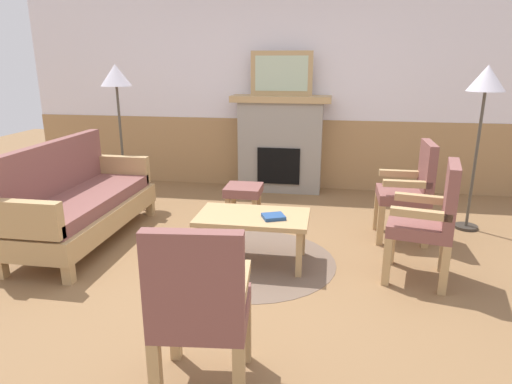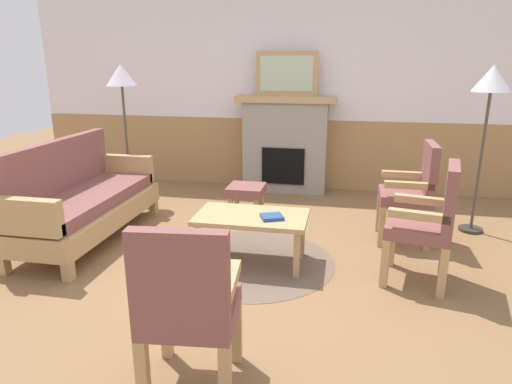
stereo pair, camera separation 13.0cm
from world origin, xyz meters
name	(u,v)px [view 2 (the right image)]	position (x,y,z in m)	size (l,w,h in m)	color
ground_plane	(248,262)	(0.00, 0.00, 0.00)	(14.00, 14.00, 0.00)	olive
wall_back	(289,92)	(0.00, 2.60, 1.31)	(7.20, 0.14, 2.70)	white
fireplace	(285,143)	(0.00, 2.35, 0.65)	(1.30, 0.44, 1.28)	gray
framed_picture	(287,73)	(0.00, 2.35, 1.56)	(0.80, 0.04, 0.56)	tan
couch	(83,201)	(-1.71, 0.23, 0.40)	(0.70, 1.80, 0.98)	tan
coffee_table	(252,221)	(0.03, 0.03, 0.39)	(0.96, 0.56, 0.44)	tan
round_rug	(252,261)	(0.03, 0.03, 0.00)	(1.47, 1.47, 0.01)	brown
book_on_table	(272,217)	(0.21, -0.03, 0.46)	(0.18, 0.16, 0.03)	navy
footstool	(246,192)	(-0.29, 1.21, 0.28)	(0.40, 0.40, 0.36)	tan
armchair_near_fireplace	(430,219)	(1.46, -0.07, 0.54)	(0.57, 0.57, 0.98)	tan
armchair_by_window_left	(414,188)	(1.46, 0.81, 0.54)	(0.49, 0.49, 0.98)	tan
armchair_front_left	(187,302)	(0.04, -1.62, 0.54)	(0.53, 0.53, 0.98)	tan
floor_lamp_by_couch	(122,84)	(-1.86, 1.49, 1.45)	(0.36, 0.36, 1.68)	#332D28
floor_lamp_by_chairs	(491,90)	(2.13, 1.21, 1.45)	(0.36, 0.36, 1.68)	#332D28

